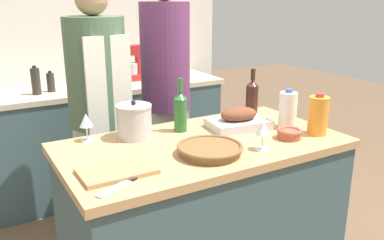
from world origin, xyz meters
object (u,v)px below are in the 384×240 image
at_px(stand_mixer, 133,66).
at_px(condiment_bottle_tall, 123,77).
at_px(juice_jug, 318,115).
at_px(person_cook_guest, 166,89).
at_px(stock_pot, 134,121).
at_px(person_cook_aproned, 99,107).
at_px(wicker_basket, 210,149).
at_px(wine_bottle_green, 252,96).
at_px(wine_glass_right, 263,129).
at_px(wine_glass_left, 86,122).
at_px(wine_bottle_dark, 180,111).
at_px(roasting_pan, 239,120).
at_px(cutting_board, 117,171).
at_px(mixing_bowl, 289,133).
at_px(milk_jug, 288,110).
at_px(condiment_bottle_extra, 51,82).
at_px(knife_chef, 125,183).
at_px(condiment_bottle_short, 36,81).

relative_size(stand_mixer, condiment_bottle_tall, 1.86).
distance_m(juice_jug, person_cook_guest, 1.11).
relative_size(stock_pot, person_cook_aproned, 0.11).
bearing_deg(juice_jug, wicker_basket, 176.63).
relative_size(juice_jug, wine_bottle_green, 0.79).
xyz_separation_m(juice_jug, wine_glass_right, (-0.38, -0.03, -0.00)).
bearing_deg(person_cook_guest, wine_glass_right, -93.53).
xyz_separation_m(wine_glass_right, person_cook_guest, (0.06, 1.10, -0.03)).
distance_m(wine_glass_left, stand_mixer, 1.60).
relative_size(juice_jug, wine_bottle_dark, 0.76).
height_order(wine_glass_left, person_cook_aproned, person_cook_aproned).
xyz_separation_m(wine_bottle_green, wine_bottle_dark, (-0.54, -0.09, 0.00)).
bearing_deg(roasting_pan, stand_mixer, 88.31).
distance_m(stand_mixer, person_cook_aproned, 0.99).
xyz_separation_m(roasting_pan, wine_glass_left, (-0.75, 0.20, 0.05)).
relative_size(roasting_pan, cutting_board, 1.15).
bearing_deg(cutting_board, wine_bottle_dark, 35.71).
relative_size(mixing_bowl, wine_bottle_dark, 0.45).
height_order(milk_jug, wine_bottle_dark, wine_bottle_dark).
xyz_separation_m(stand_mixer, condiment_bottle_extra, (-0.71, -0.11, -0.05)).
xyz_separation_m(roasting_pan, mixing_bowl, (0.11, -0.26, -0.02)).
relative_size(wicker_basket, stand_mixer, 0.99).
bearing_deg(knife_chef, wine_glass_left, 88.42).
xyz_separation_m(stock_pot, person_cook_aproned, (0.02, 0.65, -0.08)).
height_order(mixing_bowl, wine_glass_left, wine_glass_left).
height_order(stand_mixer, condiment_bottle_short, stand_mixer).
relative_size(wine_glass_left, wine_glass_right, 1.01).
bearing_deg(wine_bottle_dark, person_cook_aproned, 108.25).
relative_size(milk_jug, condiment_bottle_tall, 1.30).
bearing_deg(wine_glass_left, wine_glass_right, -38.15).
relative_size(roasting_pan, mixing_bowl, 2.73).
bearing_deg(knife_chef, condiment_bottle_tall, 69.37).
bearing_deg(wine_bottle_dark, stand_mixer, 77.06).
height_order(cutting_board, person_cook_aproned, person_cook_aproned).
distance_m(wicker_basket, mixing_bowl, 0.45).
bearing_deg(milk_jug, wine_glass_left, 161.85).
bearing_deg(person_cook_aproned, juice_jug, -59.65).
bearing_deg(stock_pot, mixing_bowl, -31.30).
height_order(stock_pot, juice_jug, juice_jug).
distance_m(stock_pot, wine_glass_right, 0.63).
relative_size(milk_jug, condiment_bottle_extra, 1.31).
distance_m(juice_jug, wine_glass_left, 1.14).
height_order(milk_jug, stand_mixer, stand_mixer).
height_order(mixing_bowl, person_cook_aproned, person_cook_aproned).
height_order(mixing_bowl, wine_bottle_green, wine_bottle_green).
distance_m(wicker_basket, stand_mixer, 1.87).
height_order(wicker_basket, person_cook_guest, person_cook_guest).
relative_size(roasting_pan, stock_pot, 1.78).
bearing_deg(roasting_pan, condiment_bottle_tall, 94.71).
distance_m(stock_pot, mixing_bowl, 0.76).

